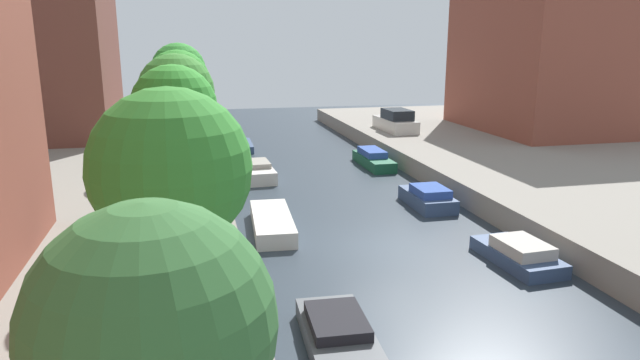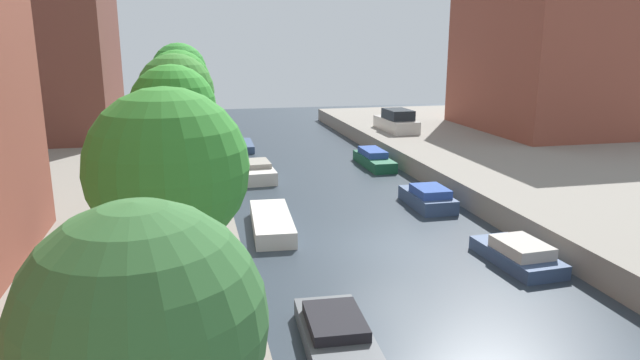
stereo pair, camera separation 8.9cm
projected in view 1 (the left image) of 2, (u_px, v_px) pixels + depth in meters
ground_plane at (382, 246)px, 19.96m from camera, size 84.00×84.00×0.00m
low_block_right at (553, 57)px, 38.54m from camera, size 10.00×11.87×9.84m
street_tree_0 at (153, 335)px, 4.41m from camera, size 1.96×1.96×4.91m
street_tree_1 at (171, 170)px, 10.28m from camera, size 2.97×2.97×5.28m
street_tree_2 at (174, 111)px, 15.72m from camera, size 2.39×2.39×5.43m
street_tree_3 at (176, 93)px, 20.52m from camera, size 2.75×2.75×5.60m
street_tree_4 at (178, 83)px, 26.95m from camera, size 3.05×3.05×5.62m
street_tree_5 at (179, 71)px, 31.84m from camera, size 3.03×3.03×5.90m
parked_car at (396, 122)px, 38.78m from camera, size 1.84×4.43×1.48m
moored_boat_left_2 at (337, 333)px, 13.47m from camera, size 1.70×3.44×0.73m
moored_boat_left_3 at (272, 223)px, 21.56m from camera, size 1.71×4.49×0.61m
moored_boat_left_4 at (257, 172)px, 29.49m from camera, size 1.70×3.42×0.90m
moored_boat_left_5 at (242, 146)px, 37.56m from camera, size 1.33×3.66×0.46m
moored_boat_right_2 at (519, 254)px, 18.34m from camera, size 1.70×3.39×0.83m
moored_boat_right_3 at (428, 198)px, 24.63m from camera, size 1.54×3.16×0.93m
moored_boat_right_4 at (373, 159)px, 32.56m from camera, size 1.31×4.28×0.94m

